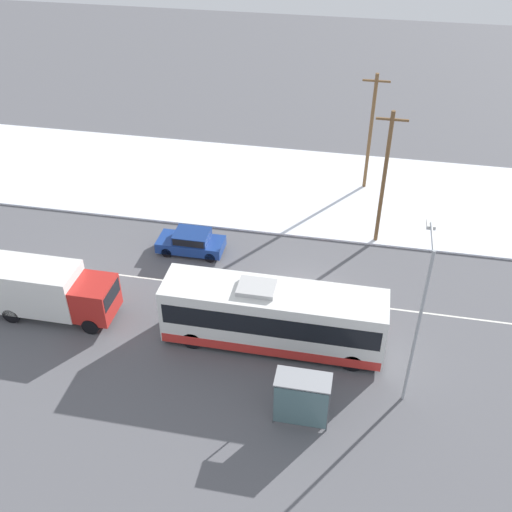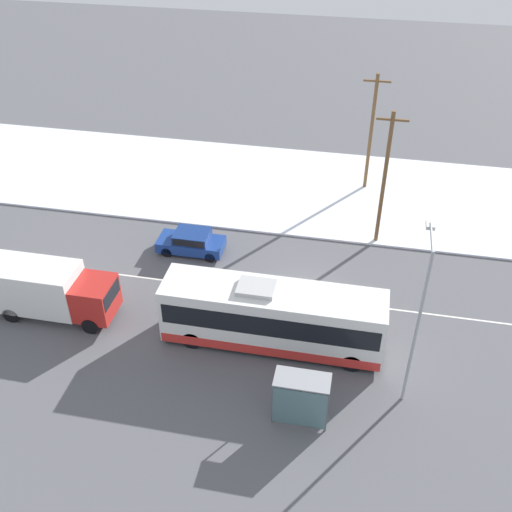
{
  "view_description": "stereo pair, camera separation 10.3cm",
  "coord_description": "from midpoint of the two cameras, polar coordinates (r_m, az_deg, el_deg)",
  "views": [
    {
      "loc": [
        2.49,
        -25.52,
        21.34
      ],
      "look_at": [
        -2.82,
        1.48,
        1.4
      ],
      "focal_mm": 42.0,
      "sensor_mm": 36.0,
      "label": 1
    },
    {
      "loc": [
        2.59,
        -25.5,
        21.34
      ],
      "look_at": [
        -2.82,
        1.48,
        1.4
      ],
      "focal_mm": 42.0,
      "sensor_mm": 36.0,
      "label": 2
    }
  ],
  "objects": [
    {
      "name": "ground_plane",
      "position": [
        33.36,
        4.35,
        -3.97
      ],
      "size": [
        120.0,
        120.0,
        0.0
      ],
      "primitive_type": "plane",
      "color": "#56565B"
    },
    {
      "name": "snow_lot",
      "position": [
        43.22,
        6.53,
        6.18
      ],
      "size": [
        80.0,
        12.21,
        0.12
      ],
      "color": "silver",
      "rests_on": "ground_plane"
    },
    {
      "name": "lane_marking_center",
      "position": [
        33.36,
        4.35,
        -3.97
      ],
      "size": [
        60.0,
        0.12,
        0.0
      ],
      "color": "silver",
      "rests_on": "ground_plane"
    },
    {
      "name": "city_bus",
      "position": [
        29.51,
        1.69,
        -5.77
      ],
      "size": [
        10.91,
        2.57,
        3.52
      ],
      "color": "white",
      "rests_on": "ground_plane"
    },
    {
      "name": "box_truck",
      "position": [
        33.06,
        -19.17,
        -2.98
      ],
      "size": [
        6.86,
        2.3,
        3.0
      ],
      "color": "silver",
      "rests_on": "ground_plane"
    },
    {
      "name": "sedan_car",
      "position": [
        36.52,
        -6.08,
        1.43
      ],
      "size": [
        4.02,
        1.8,
        1.42
      ],
      "rotation": [
        0.0,
        0.0,
        3.14
      ],
      "color": "navy",
      "rests_on": "ground_plane"
    },
    {
      "name": "pedestrian_at_stop",
      "position": [
        27.53,
        4.53,
        -11.73
      ],
      "size": [
        0.61,
        0.27,
        1.7
      ],
      "color": "#23232D",
      "rests_on": "ground_plane"
    },
    {
      "name": "bus_shelter",
      "position": [
        26.11,
        4.41,
        -13.12
      ],
      "size": [
        2.4,
        1.2,
        2.4
      ],
      "color": "gray",
      "rests_on": "ground_plane"
    },
    {
      "name": "streetlamp",
      "position": [
        25.72,
        15.45,
        -4.66
      ],
      "size": [
        0.36,
        2.56,
        8.29
      ],
      "color": "#9EA3A8",
      "rests_on": "ground_plane"
    },
    {
      "name": "utility_pole_roadside",
      "position": [
        36.11,
        12.22,
        7.28
      ],
      "size": [
        1.8,
        0.24,
        8.62
      ],
      "color": "brown",
      "rests_on": "ground_plane"
    },
    {
      "name": "utility_pole_snowlot",
      "position": [
        42.23,
        10.98,
        11.57
      ],
      "size": [
        1.8,
        0.24,
        8.36
      ],
      "color": "brown",
      "rests_on": "ground_plane"
    }
  ]
}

